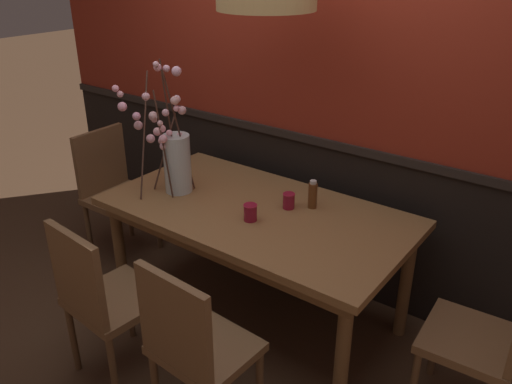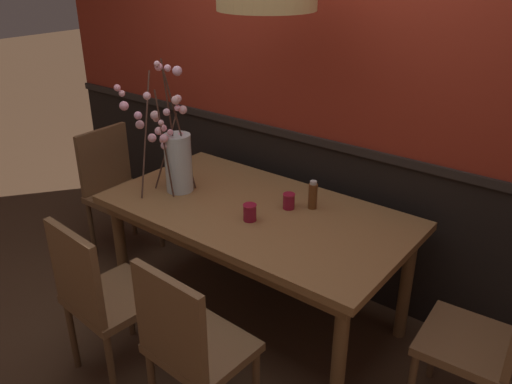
% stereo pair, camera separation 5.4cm
% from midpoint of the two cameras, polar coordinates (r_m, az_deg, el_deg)
% --- Properties ---
extents(ground_plane, '(24.00, 24.00, 0.00)m').
position_cam_midpoint_polar(ground_plane, '(3.36, -0.47, -13.34)').
color(ground_plane, '#4C3321').
extents(back_wall, '(4.67, 0.14, 2.78)m').
position_cam_midpoint_polar(back_wall, '(3.24, 6.47, 12.40)').
color(back_wall, black).
rests_on(back_wall, ground).
extents(dining_table, '(1.75, 0.94, 0.75)m').
position_cam_midpoint_polar(dining_table, '(2.99, -0.52, -3.26)').
color(dining_table, olive).
rests_on(dining_table, ground).
extents(chair_head_west_end, '(0.39, 0.46, 0.93)m').
position_cam_midpoint_polar(chair_head_west_end, '(3.92, -15.84, 0.62)').
color(chair_head_west_end, brown).
rests_on(chair_head_west_end, ground).
extents(chair_near_side_left, '(0.46, 0.46, 0.92)m').
position_cam_midpoint_polar(chair_near_side_left, '(2.76, -17.02, -10.84)').
color(chair_near_side_left, brown).
rests_on(chair_near_side_left, ground).
extents(chair_head_east_end, '(0.44, 0.45, 0.91)m').
position_cam_midpoint_polar(chair_head_east_end, '(2.64, 23.71, -14.17)').
color(chair_head_east_end, brown).
rests_on(chair_head_east_end, ground).
extents(chair_far_side_right, '(0.45, 0.42, 0.90)m').
position_cam_midpoint_polar(chair_far_side_right, '(3.64, 10.62, -1.10)').
color(chair_far_side_right, brown).
rests_on(chair_far_side_right, ground).
extents(chair_near_side_right, '(0.45, 0.40, 0.92)m').
position_cam_midpoint_polar(chair_near_side_right, '(2.38, -7.51, -16.31)').
color(chair_near_side_right, brown).
rests_on(chair_near_side_right, ground).
extents(chair_far_side_left, '(0.41, 0.44, 0.89)m').
position_cam_midpoint_polar(chair_far_side_left, '(3.84, 4.53, 0.64)').
color(chair_far_side_left, brown).
rests_on(chair_far_side_left, ground).
extents(vase_with_blossoms, '(0.46, 0.33, 0.80)m').
position_cam_midpoint_polar(vase_with_blossoms, '(3.13, -9.53, 3.82)').
color(vase_with_blossoms, silver).
rests_on(vase_with_blossoms, dining_table).
extents(candle_holder_nearer_center, '(0.07, 0.07, 0.09)m').
position_cam_midpoint_polar(candle_holder_nearer_center, '(2.94, 3.09, -0.96)').
color(candle_holder_nearer_center, maroon).
rests_on(candle_holder_nearer_center, dining_table).
extents(candle_holder_nearer_edge, '(0.08, 0.08, 0.10)m').
position_cam_midpoint_polar(candle_holder_nearer_edge, '(2.81, -1.17, -2.25)').
color(candle_holder_nearer_edge, maroon).
rests_on(candle_holder_nearer_edge, dining_table).
extents(condiment_bottle, '(0.05, 0.05, 0.17)m').
position_cam_midpoint_polar(condiment_bottle, '(2.94, 5.72, -0.31)').
color(condiment_bottle, brown).
rests_on(condiment_bottle, dining_table).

